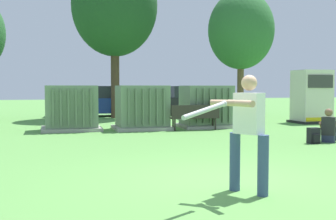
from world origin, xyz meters
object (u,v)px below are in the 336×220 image
at_px(transformer_mid_east, 206,107).
at_px(backpack, 314,136).
at_px(park_bench, 195,115).
at_px(parked_car_left_of_center, 186,101).
at_px(batter, 247,128).
at_px(transformer_west, 71,109).
at_px(seated_spectator, 329,129).
at_px(generator_enclosure, 312,97).
at_px(transformer_mid_west, 142,108).
at_px(parked_car_leftmost, 92,102).

xyz_separation_m(transformer_mid_east, backpack, (1.18, -5.24, -0.57)).
distance_m(park_bench, backpack, 4.75).
height_order(transformer_mid_east, parked_car_left_of_center, same).
xyz_separation_m(transformer_mid_east, batter, (-3.10, -9.74, 0.19)).
relative_size(transformer_west, seated_spectator, 2.18).
relative_size(seated_spectator, backpack, 2.19).
distance_m(batter, parked_car_left_of_center, 17.82).
bearing_deg(generator_enclosure, transformer_west, -177.64).
relative_size(generator_enclosure, seated_spectator, 2.39).
bearing_deg(transformer_mid_west, backpack, -54.01).
bearing_deg(parked_car_left_of_center, park_bench, -106.04).
height_order(transformer_mid_west, parked_car_left_of_center, same).
bearing_deg(batter, parked_car_left_of_center, 74.64).
height_order(backpack, parked_car_leftmost, parked_car_leftmost).
bearing_deg(parked_car_left_of_center, generator_enclosure, -62.54).
bearing_deg(seated_spectator, transformer_mid_west, 131.18).
xyz_separation_m(backpack, parked_car_left_of_center, (0.44, 12.69, 0.54)).
bearing_deg(transformer_mid_east, parked_car_leftmost, 115.80).
height_order(generator_enclosure, parked_car_leftmost, generator_enclosure).
height_order(park_bench, batter, batter).
xyz_separation_m(transformer_west, transformer_mid_east, (5.11, -0.22, 0.00)).
relative_size(generator_enclosure, parked_car_left_of_center, 0.54).
bearing_deg(generator_enclosure, backpack, -124.07).
bearing_deg(transformer_mid_east, seated_spectator, -70.56).
relative_size(transformer_mid_east, park_bench, 1.16).
bearing_deg(backpack, seated_spectator, 15.50).
height_order(backpack, parked_car_left_of_center, parked_car_left_of_center).
relative_size(transformer_west, transformer_mid_west, 1.00).
distance_m(transformer_west, park_bench, 4.48).
bearing_deg(transformer_west, transformer_mid_west, -6.91).
bearing_deg(transformer_mid_east, transformer_west, 177.58).
height_order(park_bench, backpack, park_bench).
bearing_deg(park_bench, seated_spectator, -58.06).
relative_size(transformer_west, generator_enclosure, 0.91).
bearing_deg(parked_car_leftmost, generator_enclosure, -38.07).
distance_m(transformer_mid_east, backpack, 5.41).
height_order(transformer_mid_west, park_bench, transformer_mid_west).
xyz_separation_m(transformer_mid_west, parked_car_left_of_center, (4.18, 7.54, -0.04)).
height_order(park_bench, parked_car_left_of_center, parked_car_left_of_center).
bearing_deg(park_bench, transformer_west, 165.12).
height_order(generator_enclosure, parked_car_left_of_center, generator_enclosure).
height_order(transformer_west, transformer_mid_west, same).
relative_size(transformer_mid_west, seated_spectator, 2.18).
height_order(transformer_west, parked_car_leftmost, same).
distance_m(generator_enclosure, parked_car_leftmost, 11.17).
relative_size(transformer_mid_east, batter, 1.21).
xyz_separation_m(transformer_west, parked_car_left_of_center, (6.73, 7.23, -0.04)).
height_order(park_bench, parked_car_leftmost, parked_car_leftmost).
bearing_deg(transformer_mid_west, batter, -93.19).
relative_size(batter, seated_spectator, 1.81).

